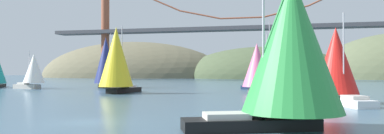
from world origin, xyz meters
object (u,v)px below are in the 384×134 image
(sailboat_white_mainsail, at_px, (33,70))
(sailboat_scarlet_sail, at_px, (279,59))
(sailboat_navy_sail, at_px, (106,61))
(sailboat_red_spinnaker, at_px, (337,63))
(sailboat_green_sail, at_px, (290,46))
(sailboat_yellow_sail, at_px, (117,58))
(sailboat_pink_spinnaker, at_px, (258,66))

(sailboat_white_mainsail, distance_m, sailboat_scarlet_sail, 45.34)
(sailboat_navy_sail, height_order, sailboat_red_spinnaker, sailboat_navy_sail)
(sailboat_white_mainsail, height_order, sailboat_scarlet_sail, sailboat_scarlet_sail)
(sailboat_navy_sail, bearing_deg, sailboat_green_sail, -51.55)
(sailboat_yellow_sail, bearing_deg, sailboat_green_sail, -48.58)
(sailboat_yellow_sail, bearing_deg, sailboat_navy_sail, 122.11)
(sailboat_white_mainsail, distance_m, sailboat_pink_spinnaker, 41.29)
(sailboat_navy_sail, xyz_separation_m, sailboat_pink_spinnaker, (29.80, -7.24, -1.10))
(sailboat_yellow_sail, relative_size, sailboat_red_spinnaker, 1.10)
(sailboat_scarlet_sail, xyz_separation_m, sailboat_pink_spinnaker, (-3.20, -9.23, -1.41))
(sailboat_scarlet_sail, relative_size, sailboat_red_spinnaker, 1.32)
(sailboat_red_spinnaker, xyz_separation_m, sailboat_pink_spinnaker, (-9.39, 17.18, -0.15))
(sailboat_scarlet_sail, bearing_deg, sailboat_red_spinnaker, -76.82)
(sailboat_green_sail, bearing_deg, sailboat_white_mainsail, 141.41)
(sailboat_navy_sail, distance_m, sailboat_pink_spinnaker, 30.69)
(sailboat_white_mainsail, bearing_deg, sailboat_green_sail, -38.59)
(sailboat_white_mainsail, distance_m, sailboat_green_sail, 58.32)
(sailboat_white_mainsail, distance_m, sailboat_red_spinnaker, 53.72)
(sailboat_yellow_sail, distance_m, sailboat_pink_spinnaker, 21.88)
(sailboat_green_sail, distance_m, sailboat_pink_spinnaker, 35.96)
(sailboat_white_mainsail, distance_m, sailboat_yellow_sail, 22.47)
(sailboat_scarlet_sail, distance_m, sailboat_red_spinnaker, 27.15)
(sailboat_navy_sail, bearing_deg, sailboat_scarlet_sail, 3.44)
(sailboat_pink_spinnaker, bearing_deg, sailboat_scarlet_sail, 70.85)
(sailboat_scarlet_sail, bearing_deg, sailboat_white_mainsail, -169.11)
(sailboat_white_mainsail, xyz_separation_m, sailboat_yellow_sail, (20.81, -8.30, 1.76))
(sailboat_green_sail, distance_m, sailboat_navy_sail, 54.82)
(sailboat_yellow_sail, bearing_deg, sailboat_scarlet_sail, 35.45)
(sailboat_green_sail, bearing_deg, sailboat_navy_sail, 128.45)
(sailboat_white_mainsail, bearing_deg, sailboat_yellow_sail, -21.74)
(sailboat_yellow_sail, distance_m, sailboat_scarlet_sail, 29.06)
(sailboat_navy_sail, height_order, sailboat_pink_spinnaker, sailboat_navy_sail)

